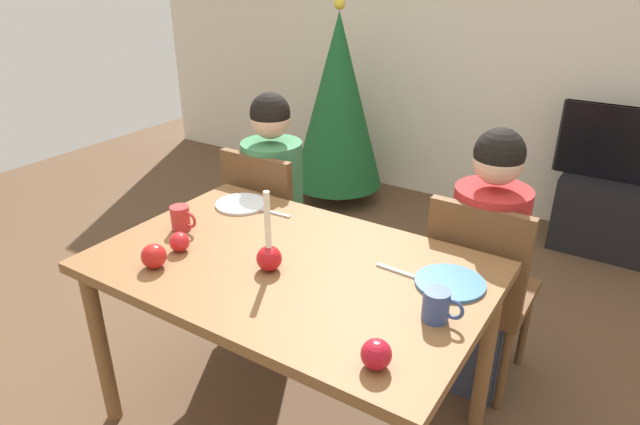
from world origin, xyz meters
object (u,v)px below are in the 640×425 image
apple_near_candle (179,242)px  chair_right (479,284)px  person_left_child (274,210)px  chair_left (270,223)px  dining_table (290,282)px  plate_left (241,204)px  tv_stand (610,216)px  christmas_tree (338,102)px  candle_centerpiece (269,254)px  mug_right (437,306)px  mug_left (181,218)px  person_right_child (483,269)px  apple_by_left_plate (376,354)px  plate_right (450,283)px  apple_by_right_mug (154,256)px  tv (627,145)px

apple_near_candle → chair_right: bearing=39.6°
person_left_child → chair_left: bearing=-90.0°
dining_table → plate_left: bearing=148.2°
person_left_child → tv_stand: person_left_child is taller
christmas_tree → candle_centerpiece: (1.00, -2.13, 0.04)m
tv_stand → mug_right: size_ratio=4.99×
mug_right → mug_left: bearing=178.9°
tv_stand → plate_left: 2.46m
person_left_child → apple_near_candle: (0.17, -0.79, 0.22)m
person_right_child → apple_by_left_plate: 0.99m
chair_right → plate_right: size_ratio=3.82×
dining_table → christmas_tree: christmas_tree is taller
person_right_child → mug_left: (-1.04, -0.66, 0.23)m
chair_left → person_left_child: person_left_child is taller
plate_left → mug_right: (1.04, -0.33, 0.04)m
dining_table → person_left_child: person_left_child is taller
christmas_tree → apple_by_right_mug: christmas_tree is taller
christmas_tree → apple_by_right_mug: 2.43m
apple_near_candle → apple_by_right_mug: (0.01, -0.13, 0.01)m
plate_right → mug_left: 1.07m
tv → mug_left: (-1.37, -2.32, 0.09)m
person_left_child → plate_left: (0.09, -0.35, 0.19)m
mug_left → mug_right: (1.09, -0.02, -0.00)m
mug_right → apple_near_candle: (-0.96, -0.11, -0.01)m
person_right_child → tv: person_right_child is taller
chair_left → tv: (1.42, 1.69, 0.20)m
apple_by_left_plate → apple_by_right_mug: apple_by_right_mug is taller
chair_right → person_left_child: (-1.08, 0.03, 0.06)m
mug_right → dining_table: bearing=176.1°
dining_table → chair_right: size_ratio=1.56×
tv → christmas_tree: size_ratio=0.53×
person_left_child → apple_by_left_plate: (1.08, -0.97, 0.22)m
person_left_child → plate_right: person_left_child is taller
chair_left → plate_left: chair_left is taller
apple_by_left_plate → apple_by_right_mug: bearing=177.2°
chair_left → candle_centerpiece: 0.92m
person_left_child → chair_right: bearing=-1.7°
plate_right → apple_by_left_plate: bearing=-92.3°
mug_left → tv: bearing=59.4°
chair_right → plate_left: chair_right is taller
dining_table → apple_near_candle: (-0.39, -0.15, 0.12)m
tv → apple_by_left_plate: size_ratio=9.33×
mug_right → person_right_child: bearing=94.1°
dining_table → apple_by_left_plate: apple_by_left_plate is taller
apple_near_candle → apple_by_right_mug: apple_by_right_mug is taller
person_left_child → person_right_child: size_ratio=1.00×
person_right_child → plate_left: size_ratio=5.23×
person_left_child → apple_by_left_plate: size_ratio=13.85×
apple_by_right_mug → candle_centerpiece: bearing=30.3°
mug_left → apple_by_left_plate: size_ratio=1.45×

